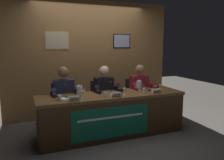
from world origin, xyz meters
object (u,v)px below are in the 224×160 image
juice_glass_left (83,93)px  microphone_left (66,93)px  nameplate_center (116,95)px  water_cup_right (144,91)px  juice_glass_center (124,90)px  microphone_center (112,90)px  panelist_left (65,95)px  water_cup_center (106,95)px  panelist_center (105,92)px  water_cup_left (59,98)px  panelist_right (141,89)px  microphone_right (149,87)px  chair_center (102,103)px  water_pitcher_left_side (80,91)px  nameplate_left (74,99)px  chair_right (136,100)px  water_pitcher_right_side (139,86)px  chair_left (63,107)px  document_stack_left (67,98)px  nameplate_right (156,91)px  conference_table (114,109)px  juice_glass_right (161,87)px

juice_glass_left → microphone_left: bearing=150.4°
nameplate_center → water_cup_right: water_cup_right is taller
juice_glass_center → microphone_center: microphone_center is taller
panelist_left → water_cup_center: size_ratio=14.44×
panelist_center → water_cup_left: bearing=-153.6°
water_cup_left → panelist_right: 1.79m
panelist_left → microphone_right: (1.55, -0.32, 0.11)m
juice_glass_left → chair_center: 0.97m
juice_glass_left → water_cup_center: size_ratio=1.46×
juice_glass_center → water_pitcher_left_side: size_ratio=0.59×
panelist_center → water_cup_right: bearing=-39.8°
nameplate_left → water_cup_right: (1.32, 0.14, -0.00)m
juice_glass_center → chair_right: 1.03m
panelist_right → water_pitcher_left_side: size_ratio=5.84×
nameplate_left → panelist_right: bearing=22.1°
microphone_right → water_pitcher_left_side: size_ratio=1.03×
water_cup_left → chair_right: chair_right is taller
juice_glass_left → water_pitcher_right_side: 1.18m
water_cup_center → microphone_center: microphone_center is taller
nameplate_center → water_pitcher_right_side: 0.71m
water_cup_right → juice_glass_center: bearing=-174.9°
chair_left → microphone_left: size_ratio=4.16×
document_stack_left → chair_right: bearing=21.3°
panelist_right → document_stack_left: (-1.59, -0.42, 0.04)m
juice_glass_left → panelist_center: (0.57, 0.47, -0.12)m
water_pitcher_left_side → panelist_center: bearing=31.4°
juice_glass_center → water_cup_right: size_ratio=1.46×
water_cup_center → nameplate_right: water_cup_center is taller
microphone_right → water_pitcher_right_side: (-0.17, 0.07, 0.02)m
chair_left → juice_glass_center: chair_left is taller
microphone_left → nameplate_right: (1.58, -0.26, -0.03)m
microphone_right → water_cup_left: bearing=-175.2°
juice_glass_center → chair_right: chair_right is taller
conference_table → chair_left: bearing=140.1°
microphone_right → water_cup_center: bearing=-167.6°
chair_center → panelist_center: size_ratio=0.73×
chair_right → water_pitcher_left_side: 1.54m
water_cup_center → document_stack_left: bearing=169.7°
microphone_left → juice_glass_right: bearing=-4.8°
microphone_left → document_stack_left: size_ratio=0.90×
juice_glass_center → document_stack_left: (-0.98, 0.10, -0.08)m
microphone_left → water_pitcher_right_side: size_ratio=1.03×
water_pitcher_left_side → water_cup_right: bearing=-5.8°
nameplate_left → chair_right: chair_right is taller
panelist_right → nameplate_right: 0.60m
panelist_right → juice_glass_left: bearing=-160.6°
water_cup_center → juice_glass_right: bearing=2.8°
chair_center → chair_right: 0.78m
nameplate_left → juice_glass_center: 0.92m
water_pitcher_left_side → conference_table: bearing=-8.6°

